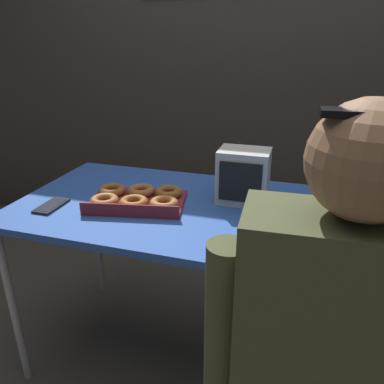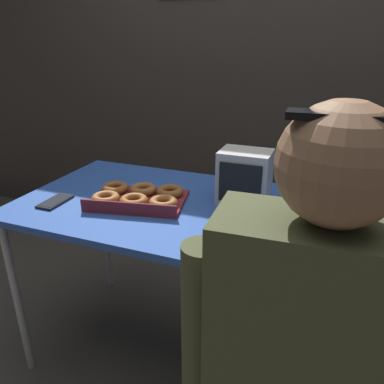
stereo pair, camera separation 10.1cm
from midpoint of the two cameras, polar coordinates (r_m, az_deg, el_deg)
name	(u,v)px [view 2 (the right image)]	position (r m, az deg, el deg)	size (l,w,h in m)	color
ground_plane	(211,360)	(1.92, 4.49, -24.16)	(12.00, 12.00, 0.00)	#4C473F
back_wall	(275,69)	(2.50, 13.78, 17.69)	(6.00, 0.11, 2.42)	#38332D
folding_table	(214,220)	(1.48, 5.33, -4.33)	(1.59, 0.75, 0.77)	#2D56B2
donut_box	(138,197)	(1.52, -6.33, -0.81)	(0.42, 0.33, 0.05)	maroon
coffee_urn	(358,171)	(1.47, 25.79, 2.81)	(0.18, 0.21, 0.38)	silver
cell_phone	(55,201)	(1.59, -18.45, -1.40)	(0.08, 0.15, 0.01)	black
space_heater	(245,177)	(1.50, 9.94, 2.18)	(0.20, 0.16, 0.22)	silver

